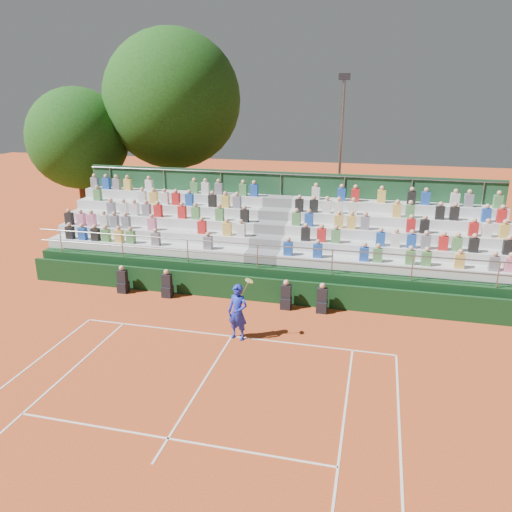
% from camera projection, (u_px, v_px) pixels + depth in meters
% --- Properties ---
extents(ground, '(90.00, 90.00, 0.00)m').
position_uv_depth(ground, '(232.00, 336.00, 17.20)').
color(ground, '#C84E21').
rests_on(ground, ground).
extents(courtside_wall, '(20.00, 0.15, 1.00)m').
position_uv_depth(courtside_wall, '(254.00, 289.00, 19.99)').
color(courtside_wall, black).
rests_on(courtside_wall, ground).
extents(line_officials, '(8.73, 0.40, 1.19)m').
position_uv_depth(line_officials, '(221.00, 291.00, 19.87)').
color(line_officials, black).
rests_on(line_officials, ground).
extents(grandstand, '(20.00, 5.20, 4.40)m').
position_uv_depth(grandstand, '(271.00, 251.00, 22.79)').
color(grandstand, black).
rests_on(grandstand, ground).
extents(tennis_player, '(0.93, 0.63, 2.22)m').
position_uv_depth(tennis_player, '(238.00, 312.00, 16.75)').
color(tennis_player, '#1829B9').
rests_on(tennis_player, ground).
extents(tree_west, '(5.76, 5.76, 8.33)m').
position_uv_depth(tree_west, '(78.00, 139.00, 28.73)').
color(tree_west, '#3A2115').
rests_on(tree_west, ground).
extents(tree_east, '(7.92, 7.92, 11.53)m').
position_uv_depth(tree_east, '(172.00, 100.00, 29.01)').
color(tree_east, '#3A2115').
rests_on(tree_east, ground).
extents(floodlight_mast, '(0.60, 0.25, 8.95)m').
position_uv_depth(floodlight_mast, '(341.00, 146.00, 27.45)').
color(floodlight_mast, gray).
rests_on(floodlight_mast, ground).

